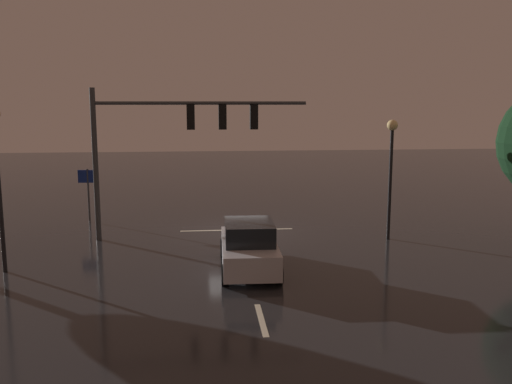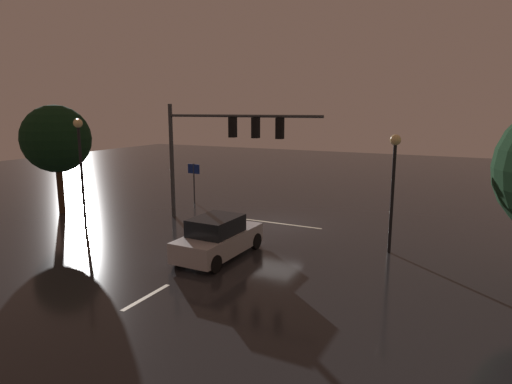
% 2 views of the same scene
% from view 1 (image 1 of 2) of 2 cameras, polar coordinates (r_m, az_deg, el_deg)
% --- Properties ---
extents(ground_plane, '(80.00, 80.00, 0.00)m').
position_cam_1_polar(ground_plane, '(24.28, -1.98, -4.10)').
color(ground_plane, '#232326').
extents(traffic_signal_assembly, '(8.71, 0.47, 6.20)m').
position_cam_1_polar(traffic_signal_assembly, '(22.69, -8.35, 6.31)').
color(traffic_signal_assembly, '#383A3D').
rests_on(traffic_signal_assembly, ground_plane).
extents(lane_dash_far, '(0.16, 2.20, 0.01)m').
position_cam_1_polar(lane_dash_far, '(20.42, -1.26, -6.69)').
color(lane_dash_far, beige).
rests_on(lane_dash_far, ground_plane).
extents(lane_dash_mid, '(0.16, 2.20, 0.01)m').
position_cam_1_polar(lane_dash_mid, '(14.77, 0.57, -13.10)').
color(lane_dash_mid, beige).
rests_on(lane_dash_mid, ground_plane).
extents(stop_bar, '(5.00, 0.16, 0.01)m').
position_cam_1_polar(stop_bar, '(24.53, -2.02, -3.95)').
color(stop_bar, beige).
rests_on(stop_bar, ground_plane).
extents(car_approaching, '(1.99, 4.41, 1.70)m').
position_cam_1_polar(car_approaching, '(18.62, -0.74, -5.74)').
color(car_approaching, '#B7B7BC').
rests_on(car_approaching, ground_plane).
extents(street_lamp_left_kerb, '(0.44, 0.44, 4.94)m').
position_cam_1_polar(street_lamp_left_kerb, '(23.00, 13.86, 3.64)').
color(street_lamp_left_kerb, black).
rests_on(street_lamp_left_kerb, ground_plane).
extents(route_sign, '(0.90, 0.13, 2.53)m').
position_cam_1_polar(route_sign, '(27.03, -17.05, 0.82)').
color(route_sign, '#383A3D').
rests_on(route_sign, ground_plane).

